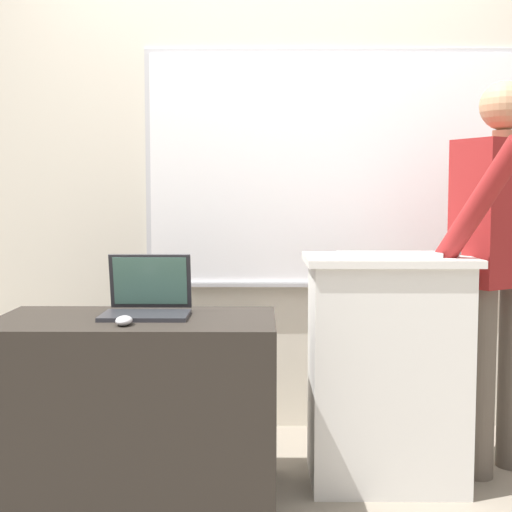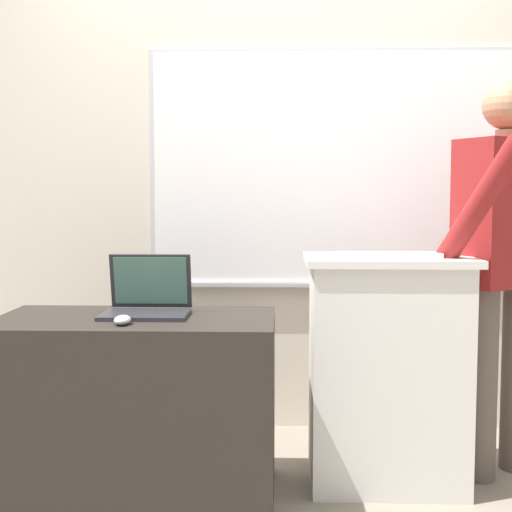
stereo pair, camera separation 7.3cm
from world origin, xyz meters
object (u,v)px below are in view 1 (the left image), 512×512
Objects in this scene: person_presenter at (501,252)px; laptop at (148,299)px; lectern_podium at (386,369)px; computer_mouse_by_keyboard at (453,253)px; wireless_keyboard at (388,255)px; computer_mouse_by_laptop at (124,321)px; side_desk at (137,408)px.

person_presenter is 4.94× the size of laptop.
computer_mouse_by_keyboard is (0.25, -0.05, 0.48)m from lectern_podium.
wireless_keyboard is 0.26m from computer_mouse_by_keyboard.
person_presenter reaches higher than laptop.
computer_mouse_by_keyboard is (0.26, 0.01, 0.01)m from wireless_keyboard.
person_presenter is 16.45× the size of computer_mouse_by_keyboard.
wireless_keyboard reaches higher than lectern_podium.
lectern_podium is 2.32× the size of wireless_keyboard.
computer_mouse_by_laptop is at bearing -102.28° from laptop.
person_presenter is at bearing 7.96° from laptop.
lectern_podium reaches higher than side_desk.
person_presenter is 4.09× the size of wireless_keyboard.
laptop is at bearing 155.05° from person_presenter.
computer_mouse_by_keyboard is at bearing 179.06° from person_presenter.
side_desk is 0.42m from laptop.
side_desk is (-0.99, -0.17, -0.11)m from lectern_podium.
lectern_podium reaches higher than computer_mouse_by_laptop.
wireless_keyboard is 1.06m from computer_mouse_by_laptop.
side_desk is 10.73× the size of computer_mouse_by_laptop.
lectern_podium is 0.48m from wireless_keyboard.
computer_mouse_by_laptop is (-1.49, -0.43, -0.22)m from person_presenter.
lectern_podium is 9.34× the size of computer_mouse_by_laptop.
lectern_podium is 1.01m from side_desk.
person_presenter reaches higher than side_desk.
laptop reaches higher than computer_mouse_by_laptop.
person_presenter is (0.49, 0.10, 0.47)m from lectern_podium.
computer_mouse_by_laptop is (-1.00, -0.27, -0.22)m from wireless_keyboard.
computer_mouse_by_laptop is at bearing -161.94° from lectern_podium.
computer_mouse_by_keyboard is at bearing 2.47° from wireless_keyboard.
computer_mouse_by_keyboard is at bearing 5.61° from side_desk.
computer_mouse_by_keyboard is (-0.24, -0.15, 0.01)m from person_presenter.
lectern_podium is at bearing 5.91° from laptop.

